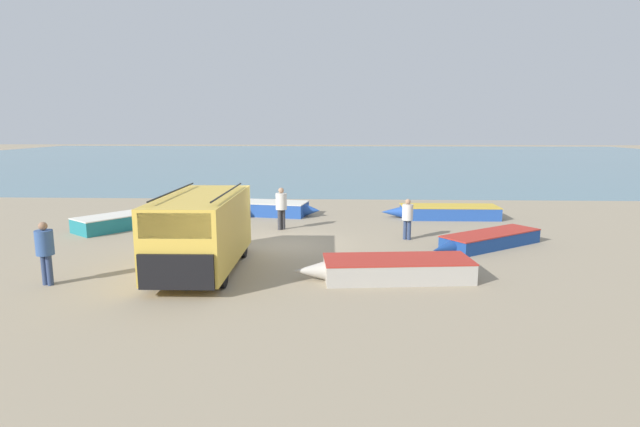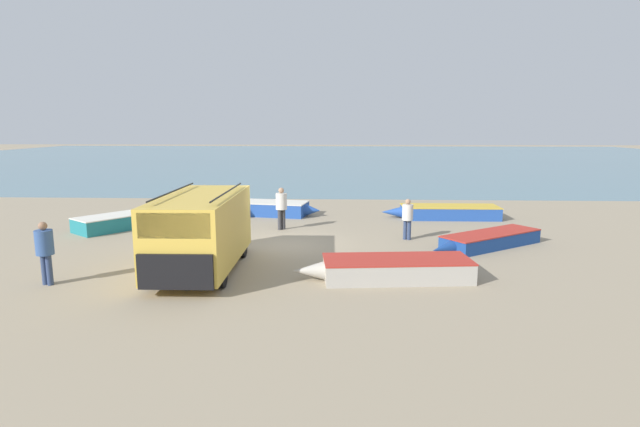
% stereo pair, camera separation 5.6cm
% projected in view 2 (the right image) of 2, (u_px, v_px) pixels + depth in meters
% --- Properties ---
extents(ground_plane, '(200.00, 200.00, 0.00)m').
position_uv_depth(ground_plane, '(286.00, 246.00, 18.73)').
color(ground_plane, gray).
extents(sea_water, '(120.00, 80.00, 0.01)m').
position_uv_depth(sea_water, '(326.00, 158.00, 69.89)').
color(sea_water, slate).
rests_on(sea_water, ground_plane).
extents(parked_van, '(2.22, 5.40, 2.50)m').
position_uv_depth(parked_van, '(201.00, 230.00, 15.28)').
color(parked_van, gold).
rests_on(parked_van, ground_plane).
extents(fishing_rowboat_0, '(4.32, 2.25, 0.67)m').
position_uv_depth(fishing_rowboat_0, '(275.00, 208.00, 25.05)').
color(fishing_rowboat_0, '#234CA3').
rests_on(fishing_rowboat_0, ground_plane).
extents(fishing_rowboat_1, '(3.22, 3.78, 0.64)m').
position_uv_depth(fishing_rowboat_1, '(118.00, 222.00, 21.71)').
color(fishing_rowboat_1, '#1E757F').
rests_on(fishing_rowboat_1, ground_plane).
extents(fishing_rowboat_2, '(5.63, 1.64, 0.62)m').
position_uv_depth(fishing_rowboat_2, '(446.00, 212.00, 24.19)').
color(fishing_rowboat_2, '#234CA3').
rests_on(fishing_rowboat_2, ground_plane).
extents(fishing_rowboat_3, '(5.27, 1.98, 0.62)m').
position_uv_depth(fishing_rowboat_3, '(391.00, 269.00, 14.59)').
color(fishing_rowboat_3, '#ADA89E').
rests_on(fishing_rowboat_3, ground_plane).
extents(fishing_rowboat_4, '(4.69, 3.65, 0.53)m').
position_uv_depth(fishing_rowboat_4, '(488.00, 240.00, 18.47)').
color(fishing_rowboat_4, navy).
rests_on(fishing_rowboat_4, ground_plane).
extents(fisherman_0, '(0.48, 0.48, 1.83)m').
position_uv_depth(fisherman_0, '(281.00, 205.00, 21.44)').
color(fisherman_0, '#38383D').
rests_on(fisherman_0, ground_plane).
extents(fisherman_1, '(0.43, 0.43, 1.62)m').
position_uv_depth(fisherman_1, '(408.00, 215.00, 19.55)').
color(fisherman_1, navy).
rests_on(fisherman_1, ground_plane).
extents(fisherman_2, '(0.48, 0.48, 1.81)m').
position_uv_depth(fisherman_2, '(45.00, 247.00, 13.93)').
color(fisherman_2, navy).
rests_on(fisherman_2, ground_plane).
extents(fisherman_3, '(0.46, 0.46, 1.76)m').
position_uv_depth(fisherman_3, '(205.00, 200.00, 23.02)').
color(fisherman_3, '#38383D').
rests_on(fisherman_3, ground_plane).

